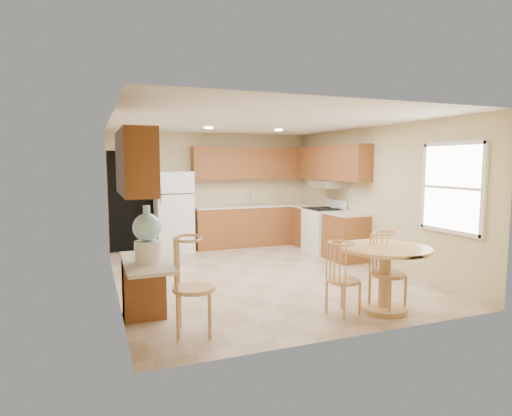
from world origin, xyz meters
name	(u,v)px	position (x,y,z in m)	size (l,w,h in m)	color
floor	(258,274)	(0.00, 0.00, 0.00)	(5.50, 5.50, 0.00)	tan
ceiling	(258,122)	(0.00, 0.00, 2.50)	(4.50, 5.50, 0.02)	white
wall_back	(213,190)	(0.00, 2.75, 1.25)	(4.50, 0.02, 2.50)	#CFB98B
wall_front	(355,221)	(0.00, -2.75, 1.25)	(4.50, 0.02, 2.50)	#CFB98B
wall_left	(114,205)	(-2.25, 0.00, 1.25)	(0.02, 5.50, 2.50)	#CFB98B
wall_right	(373,196)	(2.25, 0.00, 1.25)	(0.02, 5.50, 2.50)	#CFB98B
doorway	(132,201)	(-1.75, 2.73, 1.05)	(0.90, 0.02, 2.10)	black
base_cab_back	(254,226)	(0.88, 2.45, 0.43)	(2.75, 0.60, 0.87)	brown
counter_back	(254,206)	(0.88, 2.45, 0.89)	(2.75, 0.63, 0.04)	beige
base_cab_right_a	(309,227)	(1.95, 1.85, 0.43)	(0.60, 0.59, 0.87)	brown
counter_right_a	(309,207)	(1.95, 1.85, 0.89)	(0.63, 0.59, 0.04)	beige
base_cab_right_b	(346,237)	(1.95, 0.40, 0.43)	(0.60, 0.80, 0.87)	brown
counter_right_b	(346,214)	(1.95, 0.40, 0.89)	(0.63, 0.80, 0.04)	beige
upper_cab_back	(252,163)	(0.88, 2.58, 1.85)	(2.75, 0.33, 0.70)	brown
upper_cab_right	(331,163)	(2.08, 1.21, 1.85)	(0.33, 2.42, 0.70)	brown
upper_cab_left	(135,163)	(-2.08, -1.60, 1.85)	(0.33, 1.40, 0.70)	brown
sink	(253,205)	(0.85, 2.45, 0.91)	(0.78, 0.44, 0.01)	silver
range_hood	(328,184)	(2.00, 1.18, 1.42)	(0.50, 0.76, 0.14)	silver
desk_pedestal	(144,287)	(-2.00, -1.32, 0.36)	(0.48, 0.42, 0.72)	brown
desk_top	(147,262)	(-2.00, -1.70, 0.75)	(0.50, 1.20, 0.04)	beige
window	(452,188)	(2.23, -1.85, 1.50)	(0.06, 1.12, 1.30)	white
can_light_a	(209,128)	(-0.50, 1.20, 2.48)	(0.14, 0.14, 0.02)	white
can_light_b	(279,130)	(0.90, 1.20, 2.48)	(0.14, 0.14, 0.02)	white
refrigerator	(174,212)	(-0.95, 2.40, 0.84)	(0.74, 0.72, 1.68)	white
stove	(324,230)	(1.92, 1.18, 0.47)	(0.65, 0.76, 1.09)	white
dining_table	(385,269)	(0.83, -2.20, 0.53)	(1.10, 1.10, 0.82)	tan
chair_table_a	(347,272)	(0.28, -2.21, 0.54)	(0.39, 0.51, 0.89)	tan
chair_table_b	(393,266)	(0.88, -2.29, 0.59)	(0.43, 0.45, 0.98)	tan
chair_desk	(196,278)	(-1.55, -2.14, 0.64)	(0.46, 0.60, 1.05)	tan
water_crock	(147,237)	(-2.00, -1.80, 1.05)	(0.30, 0.30, 0.63)	white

